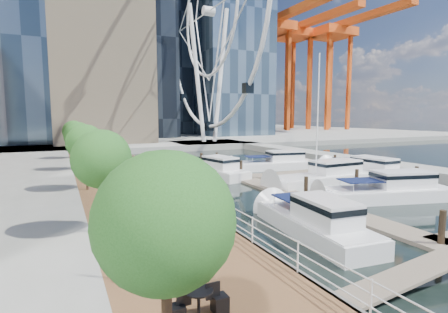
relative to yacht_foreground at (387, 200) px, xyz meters
The scene contains 18 objects.
ground 10.24m from the yacht_foreground, 146.87° to the right, with size 520.00×520.00×0.00m, color black.
boardwalk 19.94m from the yacht_foreground, 151.84° to the left, with size 6.00×60.00×1.00m, color brown.
seawall 17.35m from the yacht_foreground, 147.16° to the left, with size 0.25×60.00×1.00m, color #595954.
land_far 96.79m from the yacht_foreground, 95.08° to the left, with size 200.00×114.00×1.00m, color gray.
breakwater 18.40m from the yacht_foreground, 51.58° to the left, with size 4.00×60.00×1.00m, color gray.
pier 46.73m from the yacht_foreground, 83.33° to the left, with size 14.00×12.00×1.00m, color gray.
railing 17.49m from the yacht_foreground, 147.34° to the left, with size 0.10×60.00×1.05m, color white, non-canonical shape.
floating_docks 4.46m from the yacht_foreground, 97.87° to the left, with size 16.00×34.00×2.60m.
ferris_wheel 53.43m from the yacht_foreground, 83.33° to the left, with size 5.80×45.60×47.80m.
port_cranes 109.57m from the yacht_foreground, 56.73° to the left, with size 40.00×52.00×38.00m.
street_trees 22.09m from the yacht_foreground, 157.17° to the left, with size 2.60×42.60×4.60m.
cafe_tables 20.48m from the yacht_foreground, 158.19° to the right, with size 2.50×13.70×0.74m.
yacht_foreground is the anchor object (origin of this frame).
pedestrian_near 17.48m from the yacht_foreground, behind, with size 0.59×0.39×1.62m, color #51576C.
pedestrian_mid 20.67m from the yacht_foreground, 140.54° to the left, with size 0.89×0.69×1.82m, color gray.
pedestrian_far 32.57m from the yacht_foreground, 122.70° to the left, with size 1.04×0.43×1.77m, color #31383D.
moored_yachts 6.52m from the yacht_foreground, 95.80° to the left, with size 19.32×36.24×11.50m.
cafe_seating 22.26m from the yacht_foreground, 151.86° to the right, with size 4.48×11.26×2.50m.
Camera 1 is at (-13.05, -11.95, 6.19)m, focal length 28.00 mm.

